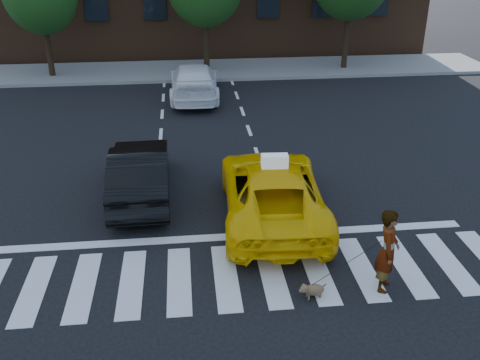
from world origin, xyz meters
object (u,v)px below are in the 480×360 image
at_px(dog, 312,290).
at_px(white_suv, 194,81).
at_px(black_sedan, 140,172).
at_px(woman, 388,251).
at_px(taxi, 272,190).

bearing_deg(dog, white_suv, 90.03).
bearing_deg(black_sedan, woman, 136.14).
xyz_separation_m(taxi, dog, (0.27, -3.38, -0.55)).
relative_size(taxi, woman, 2.93).
distance_m(white_suv, dog, 14.11).
xyz_separation_m(taxi, woman, (1.82, -3.22, 0.17)).
height_order(taxi, dog, taxi).
bearing_deg(white_suv, woman, 105.32).
distance_m(taxi, black_sedan, 3.73).
distance_m(black_sedan, dog, 6.16).
xyz_separation_m(black_sedan, dog, (3.67, -4.92, -0.53)).
bearing_deg(woman, dog, 119.05).
xyz_separation_m(woman, dog, (-1.55, -0.16, -0.72)).
height_order(woman, dog, woman).
xyz_separation_m(white_suv, woman, (3.46, -13.80, 0.19)).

